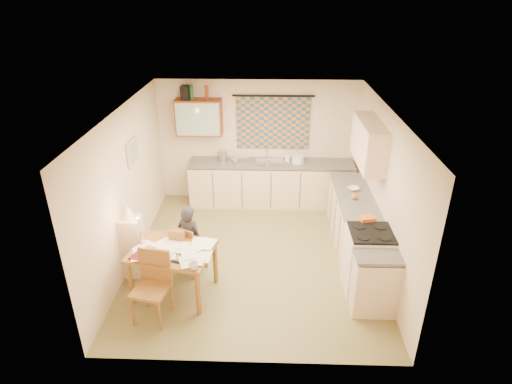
{
  "coord_description": "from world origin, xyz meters",
  "views": [
    {
      "loc": [
        0.23,
        -6.01,
        4.14
      ],
      "look_at": [
        0.03,
        0.2,
        1.11
      ],
      "focal_mm": 30.0,
      "sensor_mm": 36.0,
      "label": 1
    }
  ],
  "objects_px": {
    "counter_right": "(358,235)",
    "chair_far": "(191,257)",
    "counter_back": "(271,184)",
    "dining_table": "(174,271)",
    "stove": "(368,261)",
    "person": "(190,240)",
    "shelf_stand": "(133,247)"
  },
  "relations": [
    {
      "from": "counter_back",
      "to": "chair_far",
      "type": "xyz_separation_m",
      "value": [
        -1.26,
        -2.38,
        -0.19
      ]
    },
    {
      "from": "counter_right",
      "to": "counter_back",
      "type": "bearing_deg",
      "value": 126.25
    },
    {
      "from": "stove",
      "to": "person",
      "type": "distance_m",
      "value": 2.69
    },
    {
      "from": "stove",
      "to": "dining_table",
      "type": "xyz_separation_m",
      "value": [
        -2.83,
        -0.19,
        -0.11
      ]
    },
    {
      "from": "counter_right",
      "to": "shelf_stand",
      "type": "relative_size",
      "value": 2.94
    },
    {
      "from": "person",
      "to": "stove",
      "type": "bearing_deg",
      "value": -163.93
    },
    {
      "from": "person",
      "to": "shelf_stand",
      "type": "distance_m",
      "value": 0.88
    },
    {
      "from": "shelf_stand",
      "to": "counter_right",
      "type": "bearing_deg",
      "value": 8.81
    },
    {
      "from": "counter_back",
      "to": "dining_table",
      "type": "relative_size",
      "value": 2.59
    },
    {
      "from": "stove",
      "to": "dining_table",
      "type": "distance_m",
      "value": 2.83
    },
    {
      "from": "counter_right",
      "to": "stove",
      "type": "relative_size",
      "value": 2.99
    },
    {
      "from": "stove",
      "to": "chair_far",
      "type": "height_order",
      "value": "stove"
    },
    {
      "from": "stove",
      "to": "person",
      "type": "xyz_separation_m",
      "value": [
        -2.67,
        0.32,
        0.1
      ]
    },
    {
      "from": "stove",
      "to": "counter_right",
      "type": "bearing_deg",
      "value": 90.0
    },
    {
      "from": "counter_right",
      "to": "dining_table",
      "type": "bearing_deg",
      "value": -160.95
    },
    {
      "from": "dining_table",
      "to": "shelf_stand",
      "type": "bearing_deg",
      "value": 160.66
    },
    {
      "from": "counter_back",
      "to": "chair_far",
      "type": "bearing_deg",
      "value": -117.86
    },
    {
      "from": "dining_table",
      "to": "counter_back",
      "type": "bearing_deg",
      "value": 75.89
    },
    {
      "from": "counter_back",
      "to": "shelf_stand",
      "type": "distance_m",
      "value": 3.27
    },
    {
      "from": "counter_right",
      "to": "chair_far",
      "type": "distance_m",
      "value": 2.73
    },
    {
      "from": "counter_right",
      "to": "person",
      "type": "xyz_separation_m",
      "value": [
        -2.67,
        -0.47,
        0.14
      ]
    },
    {
      "from": "counter_back",
      "to": "chair_far",
      "type": "height_order",
      "value": "counter_back"
    },
    {
      "from": "person",
      "to": "chair_far",
      "type": "bearing_deg",
      "value": -37.16
    },
    {
      "from": "person",
      "to": "counter_right",
      "type": "bearing_deg",
      "value": -147.13
    },
    {
      "from": "counter_back",
      "to": "dining_table",
      "type": "distance_m",
      "value": 3.24
    },
    {
      "from": "counter_back",
      "to": "stove",
      "type": "relative_size",
      "value": 3.34
    },
    {
      "from": "dining_table",
      "to": "chair_far",
      "type": "relative_size",
      "value": 1.5
    },
    {
      "from": "stove",
      "to": "person",
      "type": "height_order",
      "value": "person"
    },
    {
      "from": "stove",
      "to": "person",
      "type": "relative_size",
      "value": 0.84
    },
    {
      "from": "person",
      "to": "shelf_stand",
      "type": "xyz_separation_m",
      "value": [
        -0.87,
        -0.08,
        -0.09
      ]
    },
    {
      "from": "counter_back",
      "to": "person",
      "type": "distance_m",
      "value": 2.71
    },
    {
      "from": "counter_right",
      "to": "chair_far",
      "type": "height_order",
      "value": "counter_right"
    }
  ]
}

